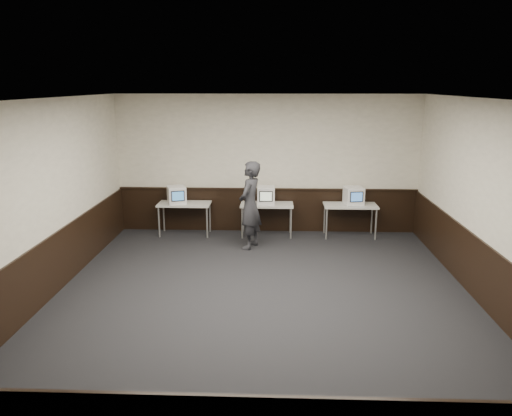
{
  "coord_description": "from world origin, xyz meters",
  "views": [
    {
      "loc": [
        0.19,
        -7.48,
        3.42
      ],
      "look_at": [
        -0.17,
        1.6,
        1.15
      ],
      "focal_mm": 35.0,
      "sensor_mm": 36.0,
      "label": 1
    }
  ],
  "objects": [
    {
      "name": "floor",
      "position": [
        0.0,
        0.0,
        0.0
      ],
      "size": [
        8.0,
        8.0,
        0.0
      ],
      "primitive_type": "plane",
      "color": "black",
      "rests_on": "ground"
    },
    {
      "name": "ceiling",
      "position": [
        0.0,
        0.0,
        3.2
      ],
      "size": [
        8.0,
        8.0,
        0.0
      ],
      "primitive_type": "plane",
      "rotation": [
        3.14,
        0.0,
        0.0
      ],
      "color": "white",
      "rests_on": "back_wall"
    },
    {
      "name": "back_wall",
      "position": [
        0.0,
        4.0,
        1.6
      ],
      "size": [
        7.0,
        0.0,
        7.0
      ],
      "primitive_type": "plane",
      "rotation": [
        1.57,
        0.0,
        0.0
      ],
      "color": "beige",
      "rests_on": "ground"
    },
    {
      "name": "front_wall",
      "position": [
        0.0,
        -4.0,
        1.6
      ],
      "size": [
        7.0,
        0.0,
        7.0
      ],
      "primitive_type": "plane",
      "rotation": [
        -1.57,
        0.0,
        0.0
      ],
      "color": "beige",
      "rests_on": "ground"
    },
    {
      "name": "left_wall",
      "position": [
        -3.5,
        0.0,
        1.6
      ],
      "size": [
        0.0,
        8.0,
        8.0
      ],
      "primitive_type": "plane",
      "rotation": [
        1.57,
        0.0,
        1.57
      ],
      "color": "beige",
      "rests_on": "ground"
    },
    {
      "name": "right_wall",
      "position": [
        3.5,
        0.0,
        1.6
      ],
      "size": [
        0.0,
        8.0,
        8.0
      ],
      "primitive_type": "plane",
      "rotation": [
        1.57,
        0.0,
        -1.57
      ],
      "color": "beige",
      "rests_on": "ground"
    },
    {
      "name": "wainscot_back",
      "position": [
        0.0,
        3.98,
        0.5
      ],
      "size": [
        6.98,
        0.04,
        1.0
      ],
      "primitive_type": "cube",
      "color": "black",
      "rests_on": "back_wall"
    },
    {
      "name": "wainscot_left",
      "position": [
        -3.48,
        0.0,
        0.5
      ],
      "size": [
        0.04,
        7.98,
        1.0
      ],
      "primitive_type": "cube",
      "color": "black",
      "rests_on": "left_wall"
    },
    {
      "name": "wainscot_right",
      "position": [
        3.48,
        0.0,
        0.5
      ],
      "size": [
        0.04,
        7.98,
        1.0
      ],
      "primitive_type": "cube",
      "color": "black",
      "rests_on": "right_wall"
    },
    {
      "name": "wainscot_rail",
      "position": [
        0.0,
        3.96,
        1.02
      ],
      "size": [
        6.98,
        0.06,
        0.04
      ],
      "primitive_type": "cube",
      "color": "black",
      "rests_on": "wainscot_back"
    },
    {
      "name": "desk_left",
      "position": [
        -1.9,
        3.6,
        0.68
      ],
      "size": [
        1.2,
        0.6,
        0.75
      ],
      "color": "beige",
      "rests_on": "ground"
    },
    {
      "name": "desk_center",
      "position": [
        0.0,
        3.6,
        0.68
      ],
      "size": [
        1.2,
        0.6,
        0.75
      ],
      "color": "beige",
      "rests_on": "ground"
    },
    {
      "name": "desk_right",
      "position": [
        1.9,
        3.6,
        0.68
      ],
      "size": [
        1.2,
        0.6,
        0.75
      ],
      "color": "beige",
      "rests_on": "ground"
    },
    {
      "name": "emac_left",
      "position": [
        -2.06,
        3.55,
        0.95
      ],
      "size": [
        0.52,
        0.53,
        0.4
      ],
      "rotation": [
        0.0,
        0.0,
        0.33
      ],
      "color": "white",
      "rests_on": "desk_left"
    },
    {
      "name": "emac_center",
      "position": [
        -0.02,
        3.61,
        0.95
      ],
      "size": [
        0.4,
        0.43,
        0.4
      ],
      "rotation": [
        0.0,
        0.0,
        0.01
      ],
      "color": "white",
      "rests_on": "desk_center"
    },
    {
      "name": "emac_right",
      "position": [
        1.97,
        3.64,
        0.95
      ],
      "size": [
        0.46,
        0.48,
        0.4
      ],
      "rotation": [
        0.0,
        0.0,
        0.17
      ],
      "color": "white",
      "rests_on": "desk_right"
    },
    {
      "name": "person",
      "position": [
        -0.34,
        2.7,
        0.93
      ],
      "size": [
        0.65,
        0.79,
        1.87
      ],
      "primitive_type": "imported",
      "rotation": [
        0.0,
        0.0,
        -1.91
      ],
      "color": "#27282D",
      "rests_on": "ground"
    }
  ]
}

